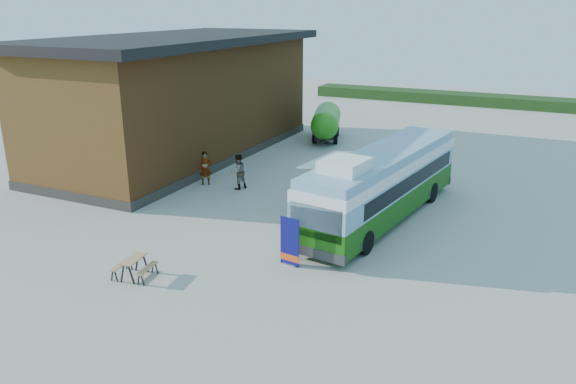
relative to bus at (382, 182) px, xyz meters
The scene contains 10 objects.
ground 6.28m from the bus, 135.70° to the right, with size 100.00×100.00×0.00m, color #BCB7AD.
barn 16.02m from the bus, 158.69° to the left, with size 9.60×21.20×7.50m.
hedge 34.00m from the bus, 83.79° to the left, with size 40.00×3.00×1.00m, color #264419.
bus is the anchor object (origin of this frame).
awning 2.25m from the bus, behind, with size 2.88×4.08×0.49m.
banner 6.43m from the bus, 105.68° to the right, with size 0.82×0.26×1.90m.
picnic_table 11.36m from the bus, 124.00° to the right, with size 1.45×1.33×0.74m.
person_a 10.10m from the bus, behind, with size 0.67×0.44×1.83m, color #999999.
person_b 8.16m from the bus, behind, with size 0.91×0.71×1.86m, color #999999.
slurry_tanker 15.89m from the bus, 120.46° to the left, with size 3.23×6.22×2.39m.
Camera 1 is at (10.65, -19.19, 9.27)m, focal length 35.00 mm.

